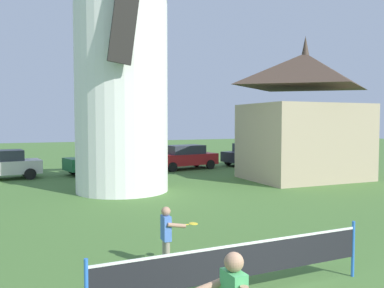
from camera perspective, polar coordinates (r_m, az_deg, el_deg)
The scene contains 9 objects.
windmill at distance 18.05m, azimuth -10.16°, elevation 15.49°, with size 10.33×4.71×15.52m.
tennis_net at distance 7.02m, azimuth 7.07°, elevation -16.41°, with size 5.19×0.06×1.10m.
player_far at distance 8.44m, azimuth -3.60°, elevation -12.71°, with size 0.73×0.53×1.29m.
stray_ball at distance 9.81m, azimuth 20.03°, elevation -14.48°, with size 0.19×0.19×0.19m, color #4CB259.
parked_car_cream at distance 23.35m, azimuth -25.97°, elevation -2.66°, with size 4.21×2.23×1.56m.
parked_car_green at distance 23.98m, azimuth -12.99°, elevation -2.28°, with size 4.33×2.54×1.56m.
parked_car_red at distance 25.72m, azimuth -1.01°, elevation -1.85°, with size 4.37×2.34×1.56m.
parked_car_black at distance 28.46m, azimuth 8.67°, elevation -1.40°, with size 4.53×2.33×1.56m.
chapel at distance 21.96m, azimuth 15.88°, elevation 3.64°, with size 6.45×4.83×7.60m.
Camera 1 is at (-3.74, -4.07, 3.03)m, focal length 37.00 mm.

